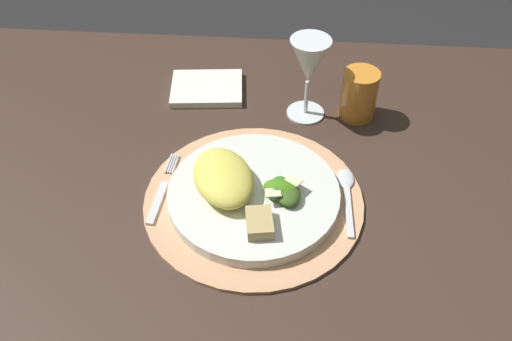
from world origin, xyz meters
The scene contains 11 objects.
dining_table centered at (0.00, 0.00, 0.55)m, with size 1.45×0.87×0.71m.
placemat centered at (0.06, -0.05, 0.71)m, with size 0.35×0.35×0.01m, color tan.
dinner_plate centered at (0.06, -0.05, 0.73)m, with size 0.27×0.27×0.02m, color silver.
pasta_serving centered at (0.01, -0.05, 0.76)m, with size 0.13×0.09×0.04m, color #DFD254.
salad_greens centered at (0.10, -0.06, 0.75)m, with size 0.07×0.07×0.02m.
bread_piece centered at (0.08, -0.13, 0.75)m, with size 0.05×0.04×0.02m, color tan.
fork centered at (-0.09, -0.05, 0.72)m, with size 0.02×0.16×0.00m.
spoon centered at (0.21, -0.03, 0.72)m, with size 0.03×0.15×0.01m.
napkin centered at (-0.05, 0.23, 0.72)m, with size 0.14×0.11×0.01m, color white.
wine_glass centered at (0.14, 0.18, 0.82)m, with size 0.07×0.07×0.16m.
amber_tumbler centered at (0.24, 0.18, 0.76)m, with size 0.07×0.07×0.09m, color orange.
Camera 1 is at (0.11, -0.65, 1.37)m, focal length 38.89 mm.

